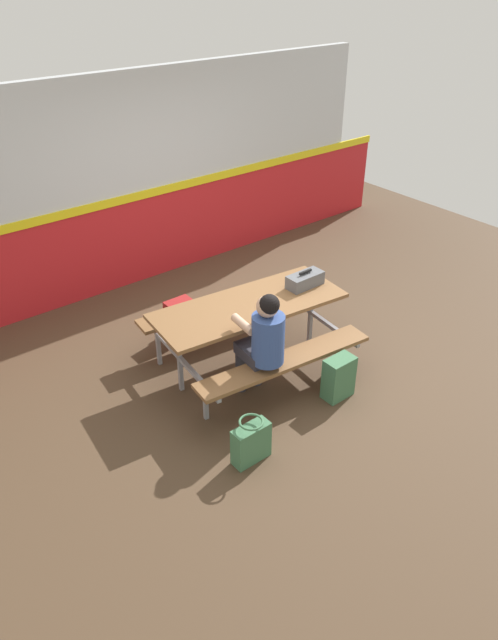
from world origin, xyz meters
The scene contains 8 objects.
ground_plane centered at (0.00, 0.00, -0.01)m, with size 10.00×10.00×0.02m, color #4C3826.
accent_backdrop centered at (0.00, 2.42, 1.25)m, with size 8.00×0.14×2.60m.
picnic_table_main centered at (-0.34, 0.00, 0.58)m, with size 2.02×1.74×0.74m.
student_nearer centered at (-0.60, -0.53, 0.71)m, with size 0.39×0.54×1.21m.
toolbox_grey centered at (0.34, -0.08, 0.81)m, with size 0.40×0.18×0.18m.
backpack_dark centered at (-0.59, 0.94, 0.22)m, with size 0.30×0.22×0.44m.
tote_bag_bright centered at (-1.19, -1.09, 0.19)m, with size 0.34×0.21×0.43m.
satchel_spare centered at (0.01, -0.94, 0.22)m, with size 0.30×0.22×0.44m.
Camera 1 is at (-3.50, -3.96, 3.71)m, focal length 33.30 mm.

